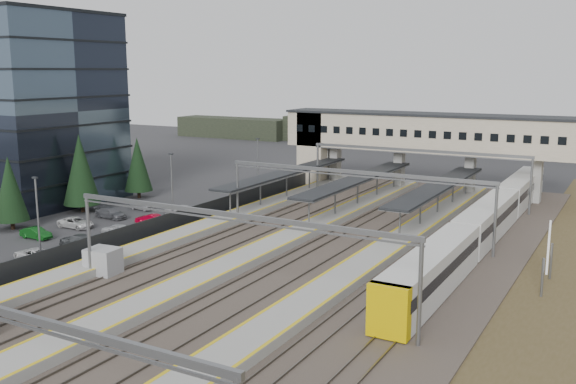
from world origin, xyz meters
The scene contains 13 objects.
ground centered at (0.00, 0.00, 0.00)m, with size 220.00×220.00×0.00m, color #2B2B2D.
office_building centered at (-36.00, 12.00, 12.19)m, with size 24.30×18.30×24.30m.
car_park centered at (-13.44, -6.89, 0.60)m, with size 10.45×44.55×1.29m.
lampposts centered at (-8.00, 1.25, 4.34)m, with size 0.50×53.25×8.07m.
fence centered at (-6.50, 5.00, 1.00)m, with size 0.08×90.00×2.00m.
relay_cabin_far centered at (-1.63, -6.93, 1.18)m, with size 2.76×2.37×2.36m.
rail_corridor centered at (9.34, 5.00, 0.29)m, with size 34.00×90.00×0.92m.
canopies centered at (7.00, 27.00, 3.92)m, with size 23.10×30.00×3.28m.
footbridge centered at (7.70, 42.00, 7.93)m, with size 40.40×6.40×11.20m.
gantries centered at (12.00, 3.00, 6.00)m, with size 28.40×62.28×7.17m.
train centered at (24.00, 20.31, 1.98)m, with size 2.76×57.66×3.47m.
billboard centered at (31.35, 7.83, 3.29)m, with size 0.78×5.80×4.91m.
treeline_far centered at (23.81, 92.28, 2.95)m, with size 170.00×19.00×7.00m.
Camera 1 is at (37.13, -44.54, 17.05)m, focal length 40.00 mm.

